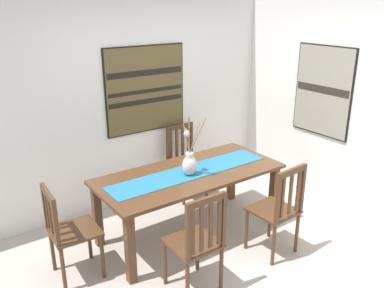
% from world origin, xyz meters
% --- Properties ---
extents(ground_plane, '(6.40, 6.40, 0.03)m').
position_xyz_m(ground_plane, '(0.00, 0.00, -0.01)').
color(ground_plane, '#B2A89E').
extents(wall_back, '(6.40, 0.12, 2.70)m').
position_xyz_m(wall_back, '(0.00, 1.86, 1.35)').
color(wall_back, silver).
rests_on(wall_back, ground_plane).
extents(wall_side, '(0.12, 6.40, 2.70)m').
position_xyz_m(wall_side, '(1.86, 0.00, 1.35)').
color(wall_side, silver).
rests_on(wall_side, ground_plane).
extents(dining_table, '(1.99, 0.90, 0.74)m').
position_xyz_m(dining_table, '(-0.03, 0.73, 0.64)').
color(dining_table, '#51331E').
rests_on(dining_table, ground_plane).
extents(table_runner, '(1.83, 0.36, 0.01)m').
position_xyz_m(table_runner, '(-0.03, 0.73, 0.74)').
color(table_runner, '#236B93').
rests_on(table_runner, dining_table).
extents(centerpiece_vase, '(0.18, 0.31, 0.68)m').
position_xyz_m(centerpiece_vase, '(-0.08, 0.67, 0.88)').
color(centerpiece_vase, silver).
rests_on(centerpiece_vase, dining_table).
extents(chair_0, '(0.42, 0.42, 0.99)m').
position_xyz_m(chair_0, '(-0.54, -0.09, 0.51)').
color(chair_0, '#4C301C').
rests_on(chair_0, ground_plane).
extents(chair_1, '(0.44, 0.44, 0.92)m').
position_xyz_m(chair_1, '(-1.36, 0.76, 0.49)').
color(chair_1, '#4C301C').
rests_on(chair_1, ground_plane).
extents(chair_2, '(0.44, 0.44, 0.99)m').
position_xyz_m(chair_2, '(0.46, -0.09, 0.50)').
color(chair_2, '#4C301C').
rests_on(chair_2, ground_plane).
extents(chair_3, '(0.43, 0.43, 0.94)m').
position_xyz_m(chair_3, '(0.46, 1.54, 0.50)').
color(chair_3, '#4C301C').
rests_on(chair_3, ground_plane).
extents(painting_on_back_wall, '(1.07, 0.05, 1.06)m').
position_xyz_m(painting_on_back_wall, '(0.06, 1.79, 1.43)').
color(painting_on_back_wall, black).
extents(painting_on_side_wall, '(0.05, 0.80, 1.09)m').
position_xyz_m(painting_on_side_wall, '(1.79, 0.51, 1.42)').
color(painting_on_side_wall, black).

